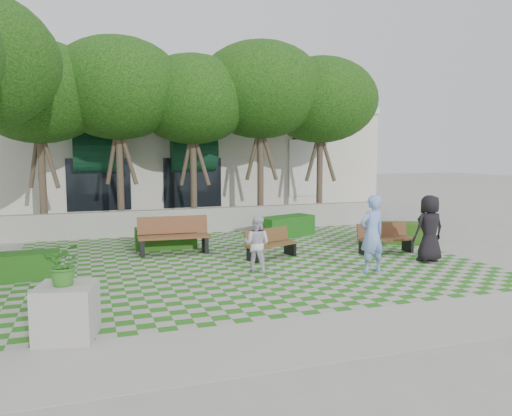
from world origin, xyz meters
name	(u,v)px	position (x,y,z in m)	size (l,w,h in m)	color
ground	(257,269)	(0.00, 0.00, 0.00)	(90.00, 90.00, 0.00)	gray
lawn	(245,261)	(0.00, 1.00, 0.01)	(12.00, 12.00, 0.00)	#2B721E
sidewalk_south	(349,332)	(0.00, -4.70, 0.01)	(16.00, 2.00, 0.01)	#9E9B93
retaining_wall	(202,220)	(0.00, 6.20, 0.45)	(15.00, 0.36, 0.90)	#9E9B93
bench_east	(385,239)	(4.28, 0.72, 0.43)	(1.69, 0.58, 0.89)	#55311D
bench_mid	(270,244)	(0.81, 1.16, 0.40)	(1.66, 1.05, 0.83)	#55381D
bench_west	(174,236)	(-1.66, 2.69, 0.52)	(2.10, 0.80, 1.09)	brown
hedge_east	(393,233)	(5.46, 2.02, 0.34)	(1.94, 0.77, 0.68)	#214813
hedge_midright	(286,226)	(2.60, 4.31, 0.36)	(2.07, 0.83, 0.72)	#174F15
hedge_midleft	(166,238)	(-1.75, 3.57, 0.32)	(1.85, 0.74, 0.65)	#225115
hedge_west	(19,266)	(-5.61, 0.89, 0.32)	(1.80, 0.72, 0.63)	#1A4913
planter_front	(66,300)	(-4.43, -3.45, 0.64)	(1.06, 1.06, 1.57)	#9E9B93
person_blue	(372,234)	(2.60, -1.21, 0.97)	(0.71, 0.46, 1.94)	#80A1E9
person_dark	(429,229)	(4.74, -0.67, 0.91)	(0.89, 0.58, 1.83)	black
person_white	(257,244)	(-0.06, -0.19, 0.70)	(0.69, 0.53, 1.41)	silver
tree_row	(149,87)	(-1.86, 5.95, 5.18)	(17.70, 13.40, 7.41)	#47382B
building	(185,160)	(0.93, 14.08, 2.52)	(18.00, 8.92, 5.15)	beige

